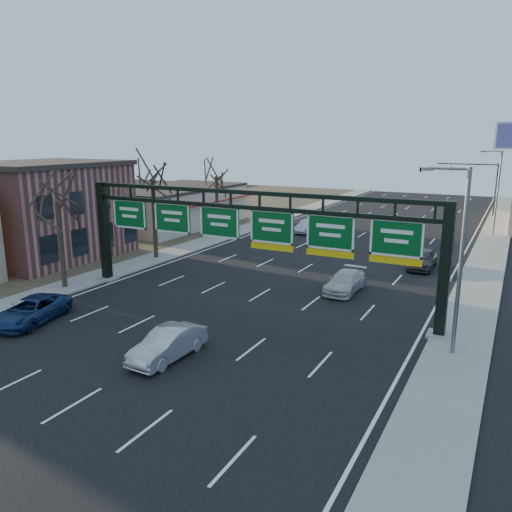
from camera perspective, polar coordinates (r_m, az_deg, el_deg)
The scene contains 19 objects.
ground at distance 25.61m, azimuth -10.08°, elevation -10.47°, with size 160.00×160.00×0.00m, color black.
sidewalk_left at distance 48.24m, azimuth -7.60°, elevation 1.04°, with size 3.00×120.00×0.12m, color gray.
sidewalk_right at distance 39.69m, azimuth 24.21°, elevation -2.73°, with size 3.00×120.00×0.12m, color gray.
dirt_strip_left at distance 56.09m, azimuth -17.83°, elevation 2.21°, with size 21.00×120.00×0.06m, color #473D2B.
lane_markings at distance 42.29m, azimuth 6.71°, elevation -0.76°, with size 21.60×120.00×0.01m, color white.
sign_gantry at distance 30.57m, azimuth -0.99°, elevation 2.75°, with size 24.60×1.20×7.20m.
brick_block at distance 46.95m, azimuth -22.99°, elevation 4.85°, with size 10.40×12.40×8.30m.
cream_strip at distance 60.07m, azimuth -9.48°, elevation 5.63°, with size 10.90×18.40×4.70m.
tree_gantry at distance 36.17m, azimuth -21.92°, elevation 7.42°, with size 3.60×3.60×8.48m.
tree_mid at distance 43.25m, azimuth -11.80°, elevation 9.90°, with size 3.60×3.60×9.24m.
tree_far at distance 51.36m, azimuth -4.58°, elevation 10.23°, with size 3.60×3.60×8.86m.
streetlight_near at distance 24.96m, azimuth 22.18°, elevation 0.38°, with size 2.15×0.22×9.00m.
streetlight_far at distance 58.59m, azimuth 25.80°, elevation 6.98°, with size 2.15×0.22×9.00m.
traffic_signal_mast at distance 74.02m, azimuth 21.10°, elevation 8.80°, with size 10.16×0.54×7.00m.
car_blue_suv at distance 31.23m, azimuth -24.28°, elevation -5.68°, with size 2.33×5.05×1.40m, color navy.
car_silver_sedan at distance 24.37m, azimuth -10.04°, elevation -9.88°, with size 1.54×4.42×1.46m, color #AAABAF.
car_white_wagon at distance 34.62m, azimuth 10.15°, elevation -2.91°, with size 1.91×4.71×1.37m, color silver.
car_grey_far at distance 42.21m, azimuth 18.48°, elevation -0.29°, with size 1.88×4.67×1.59m, color #383A3D.
car_silver_distant at distance 55.52m, azimuth 5.90°, elevation 3.37°, with size 1.47×4.21×1.39m, color #A3A4A8.
Camera 1 is at (14.67, -18.31, 10.26)m, focal length 35.00 mm.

